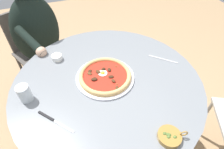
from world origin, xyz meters
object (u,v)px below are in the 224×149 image
Objects in this scene: olive_pan at (170,136)px; dining_table at (108,96)px; water_glass at (25,94)px; fork_utensil at (163,59)px; cafe_chair_diner at (36,46)px; diner_person at (43,51)px; steak_knife at (51,119)px; ramekin_capers at (57,57)px; pizza_on_plate at (105,76)px.

dining_table is at bearing 108.34° from olive_pan.
water_glass reaches higher than fork_utensil.
cafe_chair_diner is (-0.80, 0.77, -0.23)m from fork_utensil.
olive_pan is 0.11× the size of diner_person.
olive_pan is (0.14, -0.42, 0.16)m from dining_table.
water_glass is 0.67× the size of fork_utensil.
olive_pan is (0.57, -0.43, -0.03)m from water_glass.
steak_knife is 0.55m from olive_pan.
cafe_chair_diner is (-0.54, 1.24, -0.24)m from olive_pan.
dining_table is at bearing -64.15° from cafe_chair_diner.
fork_utensil is at bearing 7.64° from dining_table.
dining_table is 0.41m from ramekin_capers.
ramekin_capers is at bearing 54.27° from water_glass.
diner_person is (-0.10, 0.42, -0.23)m from ramekin_capers.
ramekin_capers is 0.68m from fork_utensil.
steak_knife is at bearing -86.06° from cafe_chair_diner.
pizza_on_plate is (-0.01, 0.03, 0.16)m from dining_table.
pizza_on_plate is 2.38× the size of fork_utensil.
dining_table is 0.42m from fork_utensil.
diner_person is (-0.74, 0.65, -0.21)m from fork_utensil.
steak_knife is 1.00m from cafe_chair_diner.
diner_person reaches higher than ramekin_capers.
olive_pan is at bearing -37.28° from water_glass.
steak_knife is 0.14× the size of diner_person.
pizza_on_plate is 0.40× the size of cafe_chair_diner.
cafe_chair_diner reaches higher than pizza_on_plate.
water_glass is 0.74× the size of olive_pan.
diner_person is (-0.48, 1.12, -0.22)m from olive_pan.
cafe_chair_diner reaches higher than steak_knife.
diner_person is at bearing -64.85° from cafe_chair_diner.
cafe_chair_diner reaches higher than fork_utensil.
diner_person is at bearing 113.24° from olive_pan.
cafe_chair_diner is (-0.16, 0.54, -0.25)m from ramekin_capers.
ramekin_capers is at bearing -76.09° from diner_person.
cafe_chair_diner is (-0.06, 0.12, -0.02)m from diner_person.
ramekin_capers is (-0.24, 0.28, 0.16)m from dining_table.
fork_utensil is (0.73, 0.20, -0.00)m from steak_knife.
cafe_chair_diner reaches higher than olive_pan.
pizza_on_plate reaches higher than dining_table.
dining_table is 0.16m from pizza_on_plate.
steak_knife is at bearing -164.98° from fork_utensil.
fork_utensil is at bearing 2.44° from water_glass.
water_glass is 1.43× the size of ramekin_capers.
ramekin_capers is at bearing -73.47° from cafe_chair_diner.
pizza_on_plate is 0.93m from cafe_chair_diner.
fork_utensil is 0.12× the size of diner_person.
steak_knife is at bearing -58.58° from water_glass.
fork_utensil is (0.83, 0.04, -0.04)m from water_glass.
olive_pan is at bearing -71.90° from pizza_on_plate.
diner_person reaches higher than cafe_chair_diner.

